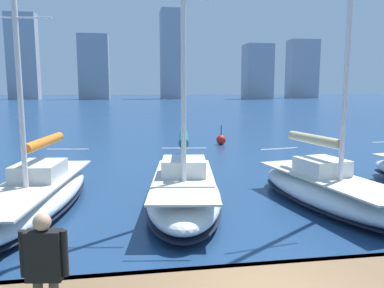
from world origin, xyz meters
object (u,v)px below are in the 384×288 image
sailboat_teal (184,190)px  person_black_shirt (44,264)px  sailboat_orange (35,193)px  channel_buoy (221,140)px  sailboat_tan (328,187)px

sailboat_teal → person_black_shirt: sailboat_teal is taller
sailboat_orange → channel_buoy: size_ratio=6.71×
channel_buoy → sailboat_tan: bearing=91.0°
person_black_shirt → sailboat_orange: bearing=-75.1°
person_black_shirt → channel_buoy: size_ratio=1.26×
sailboat_orange → person_black_shirt: sailboat_orange is taller
sailboat_tan → channel_buoy: sailboat_tan is taller
channel_buoy → sailboat_orange: bearing=55.3°
sailboat_teal → channel_buoy: size_ratio=7.30×
sailboat_tan → sailboat_teal: 4.93m
sailboat_orange → channel_buoy: sailboat_orange is taller
channel_buoy → person_black_shirt: bearing=70.7°
sailboat_teal → sailboat_tan: bearing=175.9°
sailboat_teal → channel_buoy: bearing=-108.0°
sailboat_teal → channel_buoy: sailboat_teal is taller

